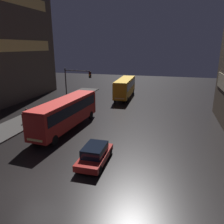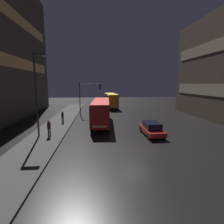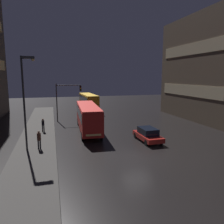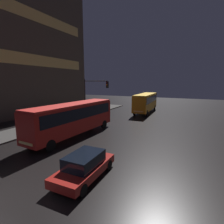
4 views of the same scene
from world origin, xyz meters
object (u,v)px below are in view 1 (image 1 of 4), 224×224
Objects in this scene: bus_near at (66,111)px; bus_far at (125,86)px; traffic_light_main at (75,82)px; pedestrian_near at (27,114)px; car_taxi at (95,154)px.

bus_near is 17.52m from bus_far.
bus_near is 1.86× the size of traffic_light_main.
bus_far reaches higher than pedestrian_near.
pedestrian_near is at bearing -116.27° from traffic_light_main.
traffic_light_main is (-5.22, -9.78, 2.04)m from bus_far.
bus_near is at bearing -97.57° from pedestrian_near.
pedestrian_near reaches higher than car_taxi.
traffic_light_main is at bearing 59.69° from bus_far.
car_taxi is at bearing -59.92° from traffic_light_main.
bus_near is 5.82m from pedestrian_near.
pedestrian_near is at bearing -32.31° from car_taxi.
bus_near is 1.14× the size of bus_far.
bus_far is at bearing -96.13° from bus_near.
bus_far is 5.82× the size of pedestrian_near.
pedestrian_near is (-5.70, 0.66, -0.98)m from bus_near.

